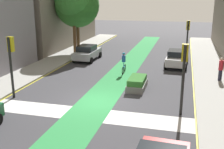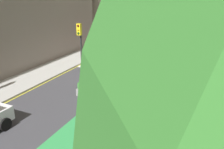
# 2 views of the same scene
# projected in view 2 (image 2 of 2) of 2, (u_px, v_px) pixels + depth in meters

# --- Properties ---
(ground_plane) EXTENTS (120.00, 120.00, 0.00)m
(ground_plane) POSITION_uv_depth(u_px,v_px,m) (136.00, 80.00, 18.31)
(ground_plane) COLOR #38383D
(bike_lane_paint) EXTENTS (2.40, 60.00, 0.01)m
(bike_lane_paint) POSITION_uv_depth(u_px,v_px,m) (136.00, 80.00, 18.31)
(bike_lane_paint) COLOR #2D8C47
(bike_lane_paint) RESTS_ON ground_plane
(crosswalk_band) EXTENTS (12.00, 1.80, 0.01)m
(crosswalk_band) POSITION_uv_depth(u_px,v_px,m) (143.00, 72.00, 20.04)
(crosswalk_band) COLOR silver
(crosswalk_band) RESTS_ON ground_plane
(curb_stripe_left) EXTENTS (0.16, 60.00, 0.01)m
(curb_stripe_left) POSITION_uv_depth(u_px,v_px,m) (221.00, 92.00, 16.03)
(curb_stripe_left) COLOR yellow
(curb_stripe_left) RESTS_ON ground_plane
(sidewalk_right) EXTENTS (3.00, 60.00, 0.15)m
(sidewalk_right) POSITION_uv_depth(u_px,v_px,m) (55.00, 67.00, 21.13)
(sidewalk_right) COLOR #9E9E99
(sidewalk_right) RESTS_ON ground_plane
(curb_stripe_right) EXTENTS (0.16, 60.00, 0.01)m
(curb_stripe_right) POSITION_uv_depth(u_px,v_px,m) (70.00, 70.00, 20.58)
(curb_stripe_right) COLOR yellow
(curb_stripe_right) RESTS_ON ground_plane
(traffic_signal_near_right) EXTENTS (0.35, 0.52, 3.96)m
(traffic_signal_near_right) POSITION_uv_depth(u_px,v_px,m) (80.00, 38.00, 19.84)
(traffic_signal_near_right) COLOR black
(traffic_signal_near_right) RESTS_ON ground_plane
(traffic_signal_near_left) EXTENTS (0.35, 0.52, 3.98)m
(traffic_signal_near_left) POSITION_uv_depth(u_px,v_px,m) (219.00, 49.00, 15.82)
(traffic_signal_near_left) COLOR black
(traffic_signal_near_left) RESTS_ON ground_plane
(car_green_left_near) EXTENTS (2.05, 4.21, 1.57)m
(car_green_left_near) POSITION_uv_depth(u_px,v_px,m) (209.00, 58.00, 21.43)
(car_green_left_near) COLOR #196033
(car_green_left_near) RESTS_ON ground_plane
(car_red_right_near) EXTENTS (2.17, 4.27, 1.57)m
(car_red_right_near) POSITION_uv_depth(u_px,v_px,m) (119.00, 45.00, 26.53)
(car_red_right_near) COLOR #A51919
(car_red_right_near) RESTS_ON ground_plane
(cyclist_in_lane) EXTENTS (0.32, 1.73, 1.86)m
(cyclist_in_lane) POSITION_uv_depth(u_px,v_px,m) (89.00, 105.00, 12.04)
(cyclist_in_lane) COLOR black
(cyclist_in_lane) RESTS_ON ground_plane
(median_planter) EXTENTS (1.21, 2.48, 0.85)m
(median_planter) POSITION_uv_depth(u_px,v_px,m) (93.00, 85.00, 16.18)
(median_planter) COLOR slate
(median_planter) RESTS_ON ground_plane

